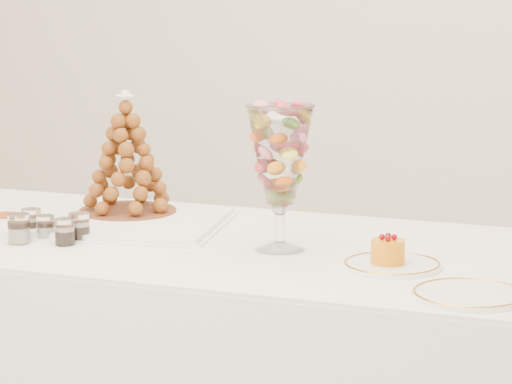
% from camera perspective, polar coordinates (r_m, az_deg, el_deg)
% --- Properties ---
extents(lace_tray, '(0.68, 0.57, 0.02)m').
position_cam_1_polar(lace_tray, '(3.35, -6.83, -1.37)').
color(lace_tray, white).
rests_on(lace_tray, buffet_table).
extents(macaron_vase, '(0.17, 0.17, 0.36)m').
position_cam_1_polar(macaron_vase, '(3.00, 1.14, 1.68)').
color(macaron_vase, white).
rests_on(macaron_vase, buffet_table).
extents(cake_plate, '(0.24, 0.24, 0.01)m').
position_cam_1_polar(cake_plate, '(2.88, 6.42, -3.45)').
color(cake_plate, white).
rests_on(cake_plate, buffet_table).
extents(spare_plate, '(0.25, 0.25, 0.01)m').
position_cam_1_polar(spare_plate, '(2.65, 10.01, -4.79)').
color(spare_plate, white).
rests_on(spare_plate, buffet_table).
extents(verrine_a, '(0.06, 0.06, 0.07)m').
position_cam_1_polar(verrine_a, '(3.26, -10.52, -1.38)').
color(verrine_a, white).
rests_on(verrine_a, buffet_table).
extents(verrine_b, '(0.05, 0.05, 0.06)m').
position_cam_1_polar(verrine_b, '(3.19, -9.88, -1.66)').
color(verrine_b, white).
rests_on(verrine_b, buffet_table).
extents(verrine_c, '(0.07, 0.07, 0.07)m').
position_cam_1_polar(verrine_c, '(3.16, -8.32, -1.64)').
color(verrine_c, white).
rests_on(verrine_c, buffet_table).
extents(verrine_d, '(0.06, 0.06, 0.08)m').
position_cam_1_polar(verrine_d, '(3.16, -11.10, -1.71)').
color(verrine_d, white).
rests_on(verrine_d, buffet_table).
extents(verrine_e, '(0.06, 0.06, 0.07)m').
position_cam_1_polar(verrine_e, '(3.12, -8.99, -1.86)').
color(verrine_e, white).
rests_on(verrine_e, buffet_table).
extents(ramekin_back, '(0.09, 0.09, 0.03)m').
position_cam_1_polar(ramekin_back, '(3.38, -11.74, -1.34)').
color(ramekin_back, white).
rests_on(ramekin_back, buffet_table).
extents(croquembouche, '(0.29, 0.29, 0.34)m').
position_cam_1_polar(croquembouche, '(3.40, -6.11, 1.83)').
color(croquembouche, brown).
rests_on(croquembouche, lace_tray).
extents(mousse_cake, '(0.08, 0.08, 0.07)m').
position_cam_1_polar(mousse_cake, '(2.87, 6.22, -2.78)').
color(mousse_cake, orange).
rests_on(mousse_cake, cake_plate).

